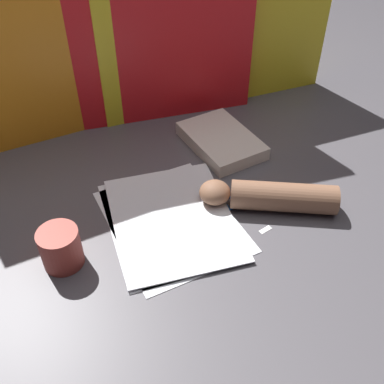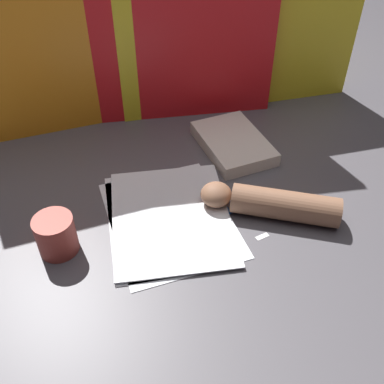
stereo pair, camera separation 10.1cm
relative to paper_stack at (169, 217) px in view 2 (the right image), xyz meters
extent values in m
plane|color=#4C494F|center=(0.04, 0.02, 0.00)|extent=(6.00, 6.00, 0.00)
cube|color=orange|center=(-0.23, 0.46, 0.29)|extent=(0.52, 0.07, 0.58)
cube|color=red|center=(0.01, 0.46, 0.29)|extent=(0.81, 0.09, 0.59)
cube|color=yellow|center=(0.32, 0.46, 0.21)|extent=(0.74, 0.02, 0.43)
cube|color=white|center=(0.00, 0.00, 0.00)|extent=(0.29, 0.37, 0.00)
cube|color=white|center=(0.00, 0.00, 0.00)|extent=(0.31, 0.38, 0.00)
cube|color=white|center=(0.00, 0.00, 0.00)|extent=(0.31, 0.38, 0.00)
cube|color=silver|center=(0.23, 0.23, 0.01)|extent=(0.20, 0.26, 0.04)
sphere|color=silver|center=(0.12, 0.02, 0.00)|extent=(0.01, 0.01, 0.01)
cylinder|color=silver|center=(0.08, 0.05, 0.00)|extent=(0.08, 0.05, 0.01)
torus|color=blue|center=(0.14, 0.01, 0.00)|extent=(0.08, 0.08, 0.01)
cylinder|color=silver|center=(0.11, 0.07, 0.00)|extent=(0.02, 0.09, 0.01)
torus|color=blue|center=(0.12, -0.01, 0.00)|extent=(0.06, 0.06, 0.01)
cylinder|color=brown|center=(0.27, -0.06, 0.03)|extent=(0.26, 0.18, 0.07)
ellipsoid|color=brown|center=(0.12, 0.02, 0.03)|extent=(0.10, 0.10, 0.05)
cube|color=white|center=(0.05, -0.05, 0.00)|extent=(0.02, 0.02, 0.00)
cube|color=white|center=(0.03, -0.06, 0.00)|extent=(0.02, 0.02, 0.00)
cube|color=white|center=(0.19, -0.11, 0.00)|extent=(0.03, 0.02, 0.00)
cube|color=white|center=(0.02, -0.11, 0.00)|extent=(0.02, 0.02, 0.00)
cylinder|color=#99382D|center=(-0.26, -0.03, 0.04)|extent=(0.09, 0.09, 0.09)
camera|label=1|loc=(-0.23, -0.71, 0.76)|focal=42.00mm
camera|label=2|loc=(-0.13, -0.75, 0.76)|focal=42.00mm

